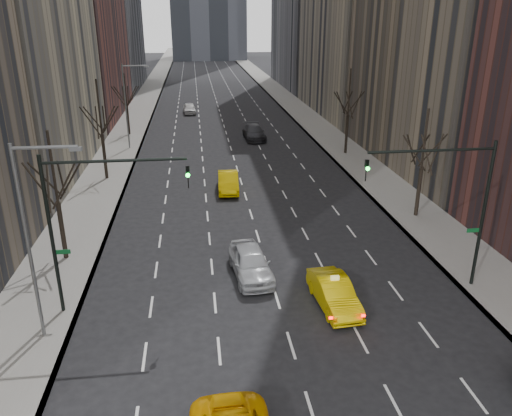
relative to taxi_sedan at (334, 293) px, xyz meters
name	(u,v)px	position (x,y,z in m)	size (l,w,h in m)	color
sidewalk_left	(141,109)	(-15.00, 59.04, -0.68)	(4.50, 320.00, 0.15)	slate
sidewalk_right	(294,106)	(9.50, 59.04, -0.68)	(4.50, 320.00, 0.15)	slate
tree_lw_b	(58,202)	(-14.75, 7.04, 2.97)	(3.36, 3.50, 7.82)	black
tree_lw_c	(102,136)	(-14.75, 23.04, 3.28)	(3.36, 3.50, 8.74)	black
tree_lw_d	(127,106)	(-14.75, 41.04, 2.81)	(3.36, 3.50, 7.36)	black
tree_rw_b	(421,168)	(9.25, 11.04, 2.97)	(3.36, 3.50, 7.82)	black
tree_rw_c	(348,116)	(9.25, 29.04, 3.28)	(3.36, 3.50, 8.74)	black
traffic_mast_left	(85,209)	(-11.86, 1.04, 4.73)	(6.69, 0.39, 8.00)	black
traffic_mast_right	(456,193)	(6.35, 1.04, 4.73)	(6.69, 0.39, 8.00)	black
streetlight_near	(33,225)	(-13.59, -0.96, 4.86)	(2.83, 0.22, 9.00)	slate
streetlight_far	(128,98)	(-13.59, 34.04, 4.86)	(2.83, 0.22, 9.00)	slate
taxi_sedan	(334,293)	(0.00, 0.00, 0.00)	(1.60, 4.57, 1.51)	#E2BE04
silver_sedan_ahead	(251,263)	(-3.84, 3.63, 0.10)	(2.01, 4.99, 1.70)	#ACAFB5
far_taxi	(228,182)	(-4.05, 18.59, 0.03)	(1.67, 4.78, 1.58)	yellow
far_suv_grey	(254,132)	(0.35, 37.06, 0.08)	(2.33, 5.72, 1.66)	#2A2A2E
far_car_white	(190,108)	(-7.34, 55.02, 0.02)	(1.82, 4.52, 1.54)	silver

